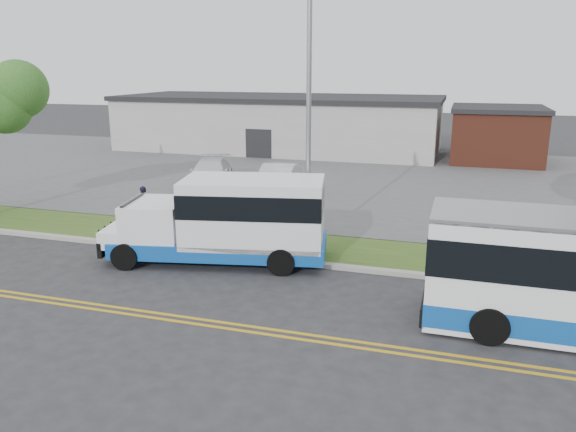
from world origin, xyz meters
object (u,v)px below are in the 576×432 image
(shuttle_bus, at_px, (232,218))
(pedestrian, at_px, (144,204))
(streetlight_near, at_px, (308,107))
(parked_car_b, at_px, (210,173))
(parked_car_a, at_px, (278,181))

(shuttle_bus, xyz_separation_m, pedestrian, (-5.46, 3.25, -0.68))
(streetlight_near, relative_size, shuttle_bus, 1.18)
(pedestrian, xyz_separation_m, parked_car_b, (-0.44, 7.67, -0.05))
(pedestrian, bearing_deg, shuttle_bus, 122.41)
(shuttle_bus, distance_m, pedestrian, 6.39)
(streetlight_near, distance_m, shuttle_bus, 4.68)
(shuttle_bus, bearing_deg, pedestrian, 137.73)
(parked_car_a, relative_size, parked_car_b, 0.95)
(parked_car_a, bearing_deg, parked_car_b, 160.58)
(parked_car_a, bearing_deg, pedestrian, -125.76)
(shuttle_bus, distance_m, parked_car_a, 9.95)
(shuttle_bus, relative_size, pedestrian, 5.01)
(pedestrian, distance_m, parked_car_b, 7.68)
(streetlight_near, distance_m, parked_car_a, 9.68)
(pedestrian, bearing_deg, parked_car_a, -147.59)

